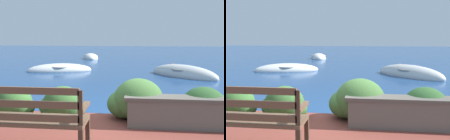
{
  "view_description": "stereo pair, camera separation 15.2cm",
  "coord_description": "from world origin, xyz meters",
  "views": [
    {
      "loc": [
        0.67,
        -4.85,
        1.78
      ],
      "look_at": [
        -0.42,
        5.09,
        0.41
      ],
      "focal_mm": 40.0,
      "sensor_mm": 36.0,
      "label": 1
    },
    {
      "loc": [
        0.82,
        -4.83,
        1.78
      ],
      "look_at": [
        -0.42,
        5.09,
        0.41
      ],
      "focal_mm": 40.0,
      "sensor_mm": 36.0,
      "label": 2
    }
  ],
  "objects": [
    {
      "name": "hedge_clump_left",
      "position": [
        -1.74,
        -0.35,
        0.47
      ],
      "size": [
        0.83,
        0.6,
        0.57
      ],
      "color": "#38662D",
      "rests_on": "patio_terrace"
    },
    {
      "name": "ground_plane",
      "position": [
        0.0,
        0.0,
        0.0
      ],
      "size": [
        80.0,
        80.0,
        0.0
      ],
      "color": "navy"
    },
    {
      "name": "hedge_clump_far_right",
      "position": [
        1.81,
        -0.37,
        0.51
      ],
      "size": [
        0.98,
        0.7,
        0.66
      ],
      "color": "#2D5628",
      "rests_on": "patio_terrace"
    },
    {
      "name": "rowboat_far",
      "position": [
        -3.13,
        14.49,
        0.07
      ],
      "size": [
        1.76,
        2.44,
        0.75
      ],
      "rotation": [
        0.0,
        0.0,
        1.89
      ],
      "color": "silver",
      "rests_on": "ground_plane"
    },
    {
      "name": "rowboat_nearest",
      "position": [
        2.63,
        6.43,
        0.07
      ],
      "size": [
        3.15,
        3.11,
        0.89
      ],
      "rotation": [
        0.0,
        0.0,
        5.51
      ],
      "color": "silver",
      "rests_on": "ground_plane"
    },
    {
      "name": "stone_wall",
      "position": [
        1.64,
        -0.62,
        0.49
      ],
      "size": [
        2.42,
        0.39,
        0.53
      ],
      "color": "#666056",
      "rests_on": "patio_terrace"
    },
    {
      "name": "park_bench",
      "position": [
        -0.84,
        -1.77,
        0.71
      ],
      "size": [
        1.66,
        0.48,
        0.93
      ],
      "rotation": [
        0.0,
        0.0,
        0.08
      ],
      "color": "#433123",
      "rests_on": "patio_terrace"
    },
    {
      "name": "mooring_buoy",
      "position": [
        2.52,
        9.08,
        0.07
      ],
      "size": [
        0.44,
        0.44,
        0.4
      ],
      "color": "orange",
      "rests_on": "ground_plane"
    },
    {
      "name": "hedge_clump_centre",
      "position": [
        -0.76,
        -0.41,
        0.49
      ],
      "size": [
        0.92,
        0.66,
        0.63
      ],
      "color": "#38662D",
      "rests_on": "patio_terrace"
    },
    {
      "name": "rowboat_mid",
      "position": [
        -3.34,
        7.38,
        0.06
      ],
      "size": [
        3.41,
        2.02,
        0.69
      ],
      "rotation": [
        0.0,
        0.0,
        0.29
      ],
      "color": "silver",
      "rests_on": "ground_plane"
    },
    {
      "name": "hedge_clump_right",
      "position": [
        0.65,
        -0.29,
        0.56
      ],
      "size": [
        1.15,
        0.83,
        0.78
      ],
      "color": "#426B33",
      "rests_on": "patio_terrace"
    }
  ]
}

